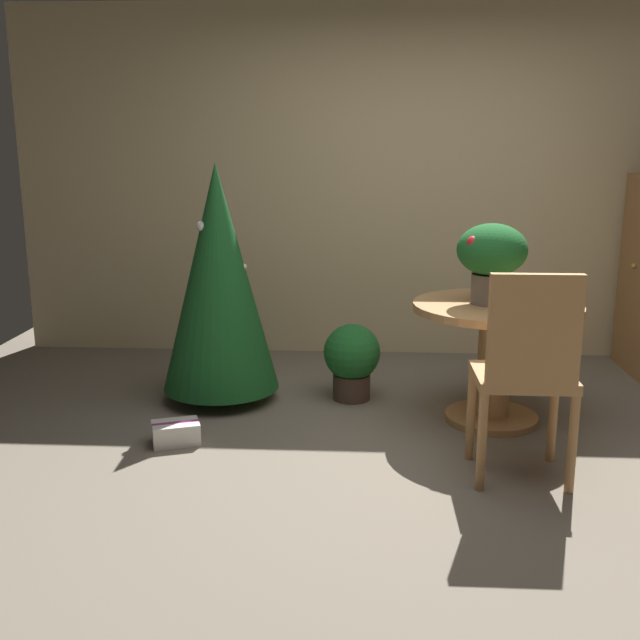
{
  "coord_description": "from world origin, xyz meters",
  "views": [
    {
      "loc": [
        -0.37,
        -3.47,
        1.56
      ],
      "look_at": [
        -0.59,
        0.25,
        0.7
      ],
      "focal_mm": 41.54,
      "sensor_mm": 36.0,
      "label": 1
    }
  ],
  "objects_px": {
    "flower_vase": "(492,255)",
    "potted_plant": "(352,358)",
    "wooden_chair_near": "(527,365)",
    "gift_box_cream": "(176,433)",
    "round_dining_table": "(495,342)",
    "holiday_tree": "(218,278)"
  },
  "relations": [
    {
      "from": "flower_vase",
      "to": "holiday_tree",
      "type": "height_order",
      "value": "holiday_tree"
    },
    {
      "from": "wooden_chair_near",
      "to": "potted_plant",
      "type": "distance_m",
      "value": 1.46
    },
    {
      "from": "wooden_chair_near",
      "to": "potted_plant",
      "type": "height_order",
      "value": "wooden_chair_near"
    },
    {
      "from": "wooden_chair_near",
      "to": "potted_plant",
      "type": "xyz_separation_m",
      "value": [
        -0.83,
        1.16,
        -0.31
      ]
    },
    {
      "from": "round_dining_table",
      "to": "gift_box_cream",
      "type": "bearing_deg",
      "value": -165.94
    },
    {
      "from": "flower_vase",
      "to": "potted_plant",
      "type": "xyz_separation_m",
      "value": [
        -0.78,
        0.35,
        -0.71
      ]
    },
    {
      "from": "wooden_chair_near",
      "to": "gift_box_cream",
      "type": "relative_size",
      "value": 3.52
    },
    {
      "from": "round_dining_table",
      "to": "gift_box_cream",
      "type": "height_order",
      "value": "round_dining_table"
    },
    {
      "from": "holiday_tree",
      "to": "wooden_chair_near",
      "type": "bearing_deg",
      "value": -33.85
    },
    {
      "from": "flower_vase",
      "to": "potted_plant",
      "type": "relative_size",
      "value": 0.93
    },
    {
      "from": "round_dining_table",
      "to": "flower_vase",
      "type": "relative_size",
      "value": 2.1
    },
    {
      "from": "wooden_chair_near",
      "to": "holiday_tree",
      "type": "distance_m",
      "value": 2.0
    },
    {
      "from": "potted_plant",
      "to": "round_dining_table",
      "type": "bearing_deg",
      "value": -22.57
    },
    {
      "from": "potted_plant",
      "to": "flower_vase",
      "type": "bearing_deg",
      "value": -23.94
    },
    {
      "from": "round_dining_table",
      "to": "holiday_tree",
      "type": "relative_size",
      "value": 0.64
    },
    {
      "from": "holiday_tree",
      "to": "potted_plant",
      "type": "height_order",
      "value": "holiday_tree"
    },
    {
      "from": "gift_box_cream",
      "to": "potted_plant",
      "type": "distance_m",
      "value": 1.24
    },
    {
      "from": "round_dining_table",
      "to": "potted_plant",
      "type": "distance_m",
      "value": 0.92
    },
    {
      "from": "holiday_tree",
      "to": "gift_box_cream",
      "type": "height_order",
      "value": "holiday_tree"
    },
    {
      "from": "holiday_tree",
      "to": "potted_plant",
      "type": "bearing_deg",
      "value": 3.62
    },
    {
      "from": "wooden_chair_near",
      "to": "gift_box_cream",
      "type": "height_order",
      "value": "wooden_chair_near"
    },
    {
      "from": "wooden_chair_near",
      "to": "holiday_tree",
      "type": "xyz_separation_m",
      "value": [
        -1.65,
        1.11,
        0.2
      ]
    }
  ]
}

